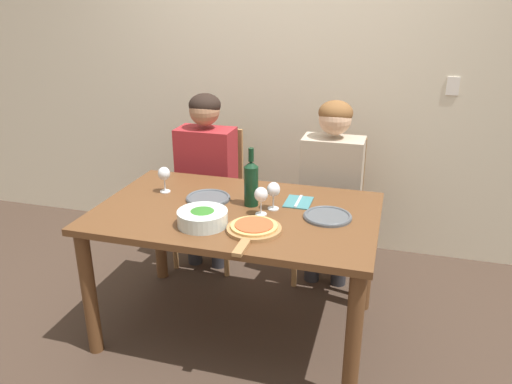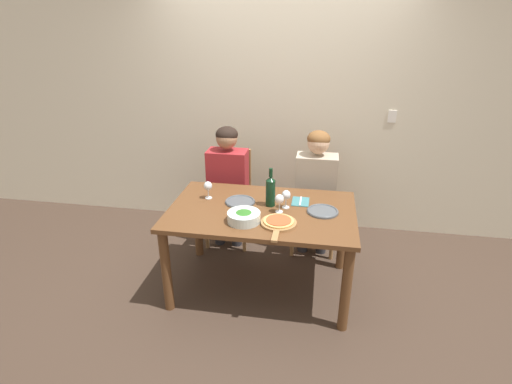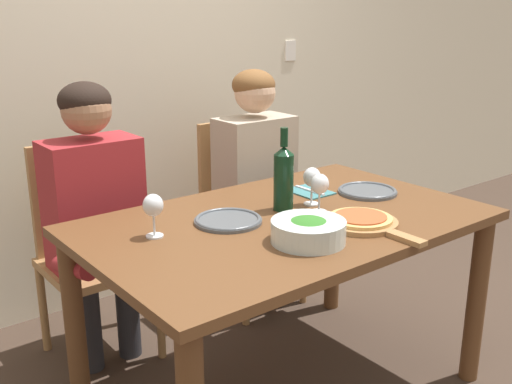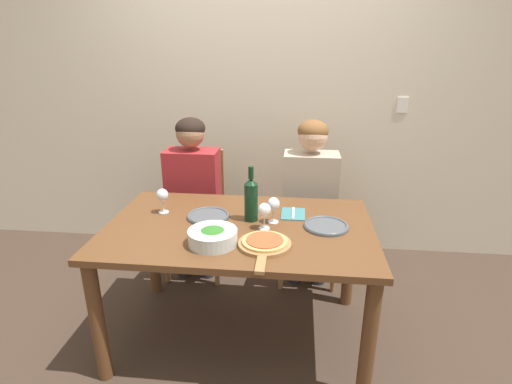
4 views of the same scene
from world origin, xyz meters
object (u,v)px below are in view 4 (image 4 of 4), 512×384
at_px(wine_glass_centre, 273,205).
at_px(fork_on_napkin, 293,214).
at_px(person_man, 310,189).
at_px(dinner_plate_right, 326,226).
at_px(wine_glass_left, 162,196).
at_px(broccoli_bowl, 213,237).
at_px(chair_right, 309,213).
at_px(person_woman, 193,185).
at_px(wine_glass_right, 264,211).
at_px(wine_bottle, 251,199).
at_px(pizza_on_board, 264,244).
at_px(dinner_plate_left, 208,216).
at_px(chair_left, 198,208).

distance_m(wine_glass_centre, fork_on_napkin, 0.20).
relative_size(person_man, dinner_plate_right, 4.93).
xyz_separation_m(wine_glass_left, wine_glass_centre, (0.66, -0.07, 0.00)).
height_order(broccoli_bowl, fork_on_napkin, broccoli_bowl).
distance_m(chair_right, person_man, 0.26).
relative_size(person_man, wine_glass_centre, 8.05).
xyz_separation_m(person_woman, wine_glass_left, (-0.03, -0.55, 0.12)).
bearing_deg(wine_glass_right, person_woman, 129.47).
bearing_deg(chair_right, wine_bottle, -115.97).
distance_m(broccoli_bowl, dinner_plate_right, 0.63).
bearing_deg(wine_bottle, person_woman, 129.77).
distance_m(dinner_plate_right, wine_glass_left, 0.96).
height_order(dinner_plate_right, wine_glass_left, wine_glass_left).
height_order(wine_glass_left, wine_glass_centre, same).
xyz_separation_m(dinner_plate_right, fork_on_napkin, (-0.18, 0.16, -0.01)).
bearing_deg(wine_glass_left, pizza_on_board, -29.58).
bearing_deg(wine_glass_left, dinner_plate_left, -7.71).
height_order(broccoli_bowl, wine_glass_right, wine_glass_right).
relative_size(chair_left, broccoli_bowl, 3.77).
height_order(person_man, fork_on_napkin, person_man).
bearing_deg(chair_left, wine_glass_centre, -49.56).
height_order(chair_left, wine_bottle, wine_bottle).
height_order(person_man, dinner_plate_right, person_man).
xyz_separation_m(person_woman, pizza_on_board, (0.61, -0.92, 0.03)).
relative_size(chair_right, person_woman, 0.77).
height_order(person_woman, fork_on_napkin, person_woman).
xyz_separation_m(chair_left, wine_glass_right, (0.59, -0.83, 0.35)).
xyz_separation_m(chair_right, person_man, (0.00, -0.11, 0.23)).
xyz_separation_m(dinner_plate_right, pizza_on_board, (-0.32, -0.26, 0.01)).
xyz_separation_m(person_man, dinner_plate_left, (-0.60, -0.59, 0.02)).
bearing_deg(wine_glass_left, wine_glass_right, -14.39).
relative_size(wine_glass_left, wine_glass_centre, 1.00).
bearing_deg(dinner_plate_right, person_man, 96.26).
bearing_deg(wine_bottle, pizza_on_board, -71.64).
bearing_deg(person_man, person_woman, 180.00).
xyz_separation_m(wine_bottle, wine_glass_right, (0.08, -0.11, -0.03)).
height_order(chair_left, wine_glass_left, chair_left).
distance_m(wine_glass_left, wine_glass_centre, 0.66).
relative_size(broccoli_bowl, fork_on_napkin, 1.38).
height_order(chair_right, dinner_plate_left, chair_right).
xyz_separation_m(chair_right, pizza_on_board, (-0.25, -1.03, 0.26)).
bearing_deg(chair_left, wine_bottle, -55.02).
bearing_deg(broccoli_bowl, person_man, 60.92).
bearing_deg(pizza_on_board, dinner_plate_left, 137.80).
distance_m(person_man, wine_glass_left, 1.05).
bearing_deg(wine_glass_centre, person_man, 70.49).
bearing_deg(broccoli_bowl, wine_glass_right, 39.39).
height_order(chair_right, person_woman, person_woman).
bearing_deg(person_woman, wine_bottle, -50.23).
relative_size(chair_left, chair_right, 1.00).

